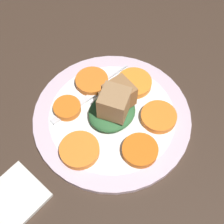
% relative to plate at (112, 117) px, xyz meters
% --- Properties ---
extents(table_slab, '(1.20, 1.20, 0.02)m').
position_rel_plate_xyz_m(table_slab, '(0.00, 0.00, -0.02)').
color(table_slab, '#38281E').
rests_on(table_slab, ground).
extents(plate, '(0.29, 0.29, 0.01)m').
position_rel_plate_xyz_m(plate, '(0.00, 0.00, 0.00)').
color(plate, silver).
rests_on(plate, table_slab).
extents(carrot_slice_0, '(0.05, 0.05, 0.01)m').
position_rel_plate_xyz_m(carrot_slice_0, '(0.05, -0.07, 0.01)').
color(carrot_slice_0, orange).
rests_on(carrot_slice_0, plate).
extents(carrot_slice_1, '(0.07, 0.07, 0.01)m').
position_rel_plate_xyz_m(carrot_slice_1, '(0.09, 0.01, 0.01)').
color(carrot_slice_1, orange).
rests_on(carrot_slice_1, plate).
extents(carrot_slice_2, '(0.06, 0.06, 0.01)m').
position_rel_plate_xyz_m(carrot_slice_2, '(0.02, 0.08, 0.01)').
color(carrot_slice_2, orange).
rests_on(carrot_slice_2, plate).
extents(carrot_slice_3, '(0.06, 0.06, 0.01)m').
position_rel_plate_xyz_m(carrot_slice_3, '(-0.05, 0.07, 0.01)').
color(carrot_slice_3, orange).
rests_on(carrot_slice_3, plate).
extents(carrot_slice_4, '(0.07, 0.07, 0.01)m').
position_rel_plate_xyz_m(carrot_slice_4, '(-0.08, -0.01, 0.01)').
color(carrot_slice_4, orange).
rests_on(carrot_slice_4, plate).
extents(carrot_slice_5, '(0.06, 0.06, 0.01)m').
position_rel_plate_xyz_m(carrot_slice_5, '(-0.03, -0.08, 0.01)').
color(carrot_slice_5, orange).
rests_on(carrot_slice_5, plate).
extents(center_pile, '(0.09, 0.08, 0.07)m').
position_rel_plate_xyz_m(center_pile, '(-0.00, 0.00, 0.04)').
color(center_pile, '#2D6033').
rests_on(center_pile, plate).
extents(fork, '(0.19, 0.04, 0.00)m').
position_rel_plate_xyz_m(fork, '(-0.01, -0.06, 0.01)').
color(fork, silver).
rests_on(fork, plate).
extents(napkin, '(0.14, 0.09, 0.01)m').
position_rel_plate_xyz_m(napkin, '(0.24, -0.02, -0.00)').
color(napkin, silver).
rests_on(napkin, table_slab).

